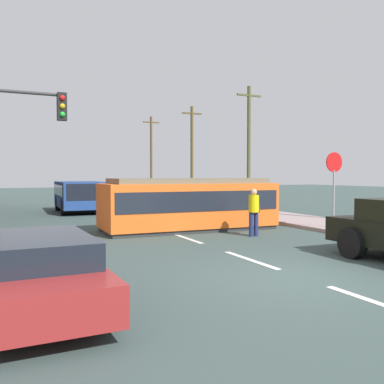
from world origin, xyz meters
TOP-DOWN VIEW (x-y plane):
  - ground_plane at (0.00, 10.00)m, footprint 120.00×120.00m
  - sidewalk_curb_right at (6.80, 6.00)m, footprint 3.20×36.00m
  - lane_stripe_0 at (0.00, -2.00)m, footprint 0.16×2.40m
  - lane_stripe_1 at (0.00, 2.00)m, footprint 0.16×2.40m
  - lane_stripe_2 at (0.00, 6.00)m, footprint 0.16×2.40m
  - lane_stripe_3 at (0.00, 14.03)m, footprint 0.16×2.40m
  - lane_stripe_4 at (0.00, 20.03)m, footprint 0.16×2.40m
  - streetcar_tram at (1.00, 8.03)m, footprint 6.78×2.61m
  - city_bus at (-1.48, 17.88)m, footprint 2.64×5.24m
  - pedestrian_crossing at (2.36, 5.47)m, footprint 0.51×0.36m
  - parked_sedan_near at (-5.26, 0.19)m, footprint 2.15×4.52m
  - stop_sign at (5.84, 5.31)m, footprint 0.76×0.07m
  - traffic_light_mast at (-5.12, 6.43)m, footprint 2.24×0.33m
  - utility_pole_mid at (9.21, 16.68)m, footprint 1.80×0.24m
  - utility_pole_far at (9.29, 25.90)m, footprint 1.80×0.24m
  - utility_pole_distant at (8.81, 35.24)m, footprint 1.80×0.24m

SIDE VIEW (x-z plane):
  - ground_plane at x=0.00m, z-range 0.00..0.00m
  - lane_stripe_0 at x=0.00m, z-range 0.00..0.01m
  - lane_stripe_1 at x=0.00m, z-range 0.00..0.01m
  - lane_stripe_2 at x=0.00m, z-range 0.00..0.01m
  - lane_stripe_3 at x=0.00m, z-range 0.00..0.01m
  - lane_stripe_4 at x=0.00m, z-range 0.00..0.01m
  - sidewalk_curb_right at x=6.80m, z-range 0.00..0.14m
  - parked_sedan_near at x=-5.26m, z-range 0.03..1.22m
  - pedestrian_crossing at x=2.36m, z-range 0.11..1.78m
  - city_bus at x=-1.48m, z-range 0.13..1.90m
  - streetcar_tram at x=1.00m, z-range 0.03..2.06m
  - stop_sign at x=5.84m, z-range 0.75..3.63m
  - traffic_light_mast at x=-5.12m, z-range 0.94..5.73m
  - utility_pole_mid at x=9.21m, z-range 0.18..8.17m
  - utility_pole_far at x=9.29m, z-range 0.18..8.23m
  - utility_pole_distant at x=8.81m, z-range 0.18..8.52m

